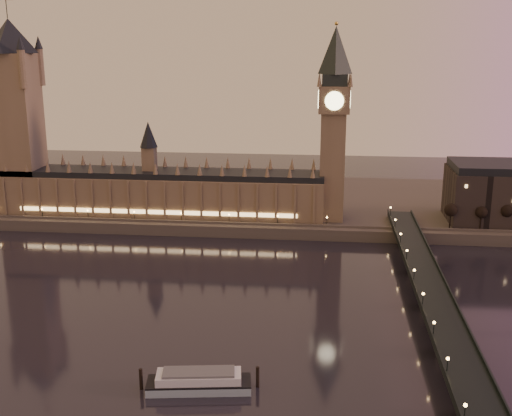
{
  "coord_description": "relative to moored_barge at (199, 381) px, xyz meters",
  "views": [
    {
      "loc": [
        48.83,
        -218.34,
        102.86
      ],
      "look_at": [
        22.1,
        35.0,
        34.41
      ],
      "focal_mm": 45.0,
      "sensor_mm": 36.0,
      "label": 1
    }
  ],
  "objects": [
    {
      "name": "ground",
      "position": [
        -13.74,
        49.09,
        -2.79
      ],
      "size": [
        700.0,
        700.0,
        0.0
      ],
      "primitive_type": "plane",
      "color": "black",
      "rests_on": "ground"
    },
    {
      "name": "far_embankment",
      "position": [
        16.26,
        214.09,
        0.21
      ],
      "size": [
        560.0,
        130.0,
        6.0
      ],
      "primitive_type": "cube",
      "color": "#423D35",
      "rests_on": "ground"
    },
    {
      "name": "palace_of_westminster",
      "position": [
        -53.86,
        170.08,
        18.91
      ],
      "size": [
        180.0,
        26.62,
        52.0
      ],
      "color": "brown",
      "rests_on": "ground"
    },
    {
      "name": "victoria_tower",
      "position": [
        -133.74,
        170.09,
        62.99
      ],
      "size": [
        31.68,
        31.68,
        118.0
      ],
      "color": "brown",
      "rests_on": "ground"
    },
    {
      "name": "big_ben",
      "position": [
        40.25,
        170.07,
        61.16
      ],
      "size": [
        17.68,
        17.68,
        104.0
      ],
      "color": "brown",
      "rests_on": "ground"
    },
    {
      "name": "westminster_bridge",
      "position": [
        77.87,
        49.09,
        2.72
      ],
      "size": [
        13.2,
        260.0,
        15.3
      ],
      "color": "black",
      "rests_on": "ground"
    },
    {
      "name": "bare_tree_0",
      "position": [
        101.34,
        158.09,
        11.82
      ],
      "size": [
        5.69,
        5.69,
        11.56
      ],
      "color": "black",
      "rests_on": "ground"
    },
    {
      "name": "bare_tree_1",
      "position": [
        115.17,
        158.09,
        11.82
      ],
      "size": [
        5.69,
        5.69,
        11.56
      ],
      "color": "black",
      "rests_on": "ground"
    },
    {
      "name": "bare_tree_2",
      "position": [
        128.99,
        158.09,
        11.82
      ],
      "size": [
        5.69,
        5.69,
        11.56
      ],
      "color": "black",
      "rests_on": "ground"
    },
    {
      "name": "moored_barge",
      "position": [
        0.0,
        0.0,
        0.0
      ],
      "size": [
        35.79,
        13.01,
        6.62
      ],
      "rotation": [
        0.0,
        0.0,
        0.14
      ],
      "color": "#8DA8B4",
      "rests_on": "ground"
    }
  ]
}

